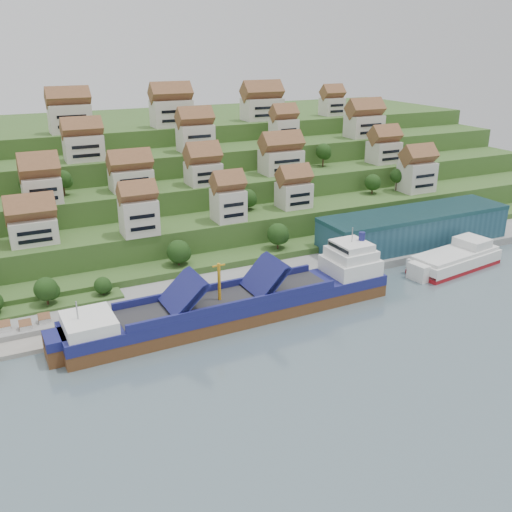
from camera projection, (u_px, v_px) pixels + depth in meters
ground at (288, 305)px, 136.64m from camera, size 300.00×300.00×0.00m
quay at (326, 266)px, 157.03m from camera, size 180.00×14.00×2.20m
pebble_beach at (26, 332)px, 122.90m from camera, size 45.00×20.00×1.00m
hillside at (159, 175)px, 220.00m from camera, size 260.00×128.00×31.00m
hillside_village at (183, 156)px, 179.12m from camera, size 158.13×62.68×29.02m
hillside_trees at (200, 208)px, 162.72m from camera, size 141.87×62.74×29.97m
warehouse at (414, 227)px, 169.61m from camera, size 60.00×15.00×10.00m
flagpole at (331, 253)px, 150.01m from camera, size 1.28×0.16×8.00m
beach_huts at (16, 329)px, 120.47m from camera, size 14.40×3.70×2.20m
cargo_ship at (244, 304)px, 129.53m from camera, size 76.82×13.80×16.96m
second_ship at (456, 259)px, 158.03m from camera, size 29.17×14.42×8.10m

